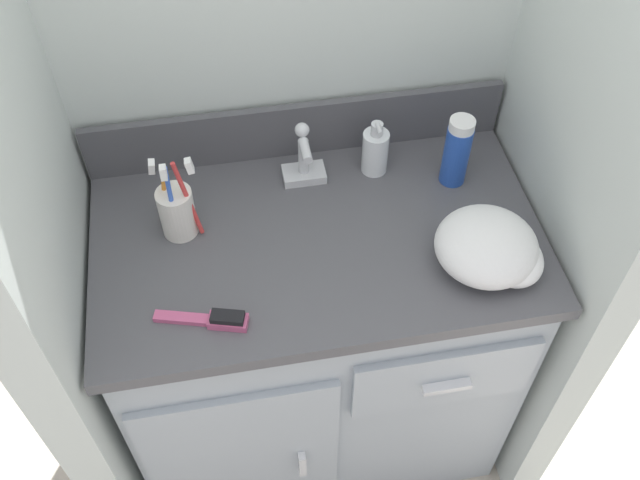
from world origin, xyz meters
The scene contains 12 objects.
ground_plane centered at (0.00, 0.00, 0.00)m, with size 6.00×6.00×0.00m, color #ADA393.
wall_back centered at (0.00, 0.31, 1.10)m, with size 1.07×0.08×2.20m, color silver.
wall_left centered at (-0.50, 0.00, 1.10)m, with size 0.08×0.60×2.20m, color silver.
wall_right centered at (0.50, 0.00, 1.10)m, with size 0.08×0.60×2.20m, color silver.
vanity centered at (0.00, 0.00, 0.43)m, with size 0.89×0.53×0.82m.
backsplash centered at (0.00, 0.25, 0.89)m, with size 0.89×0.02×0.13m.
sink_faucet centered at (0.00, 0.17, 0.87)m, with size 0.09×0.09×0.14m.
toothbrush_cup centered at (-0.27, 0.06, 0.88)m, with size 0.09×0.07×0.20m.
soap_dispenser centered at (0.15, 0.17, 0.88)m, with size 0.06×0.06×0.13m.
shaving_cream_can centered at (0.31, 0.11, 0.90)m, with size 0.05×0.05×0.16m.
hairbrush centered at (-0.22, -0.17, 0.83)m, with size 0.17×0.07×0.03m.
hand_towel centered at (0.31, -0.12, 0.87)m, with size 0.20×0.19×0.10m.
Camera 1 is at (-0.16, -0.89, 1.91)m, focal length 40.00 mm.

